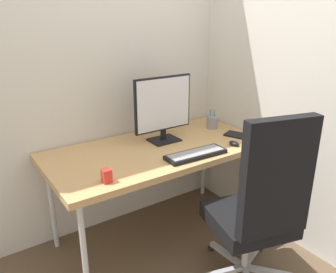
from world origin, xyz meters
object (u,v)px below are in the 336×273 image
at_px(keyboard, 196,154).
at_px(office_chair, 260,206).
at_px(monitor, 163,107).
at_px(pen_holder, 212,122).
at_px(desk_clamp_accessory, 107,176).
at_px(notebook, 240,136).
at_px(mouse, 234,143).

bearing_deg(keyboard, office_chair, -81.80).
bearing_deg(monitor, keyboard, -88.16).
relative_size(office_chair, keyboard, 2.63).
bearing_deg(pen_holder, desk_clamp_accessory, -160.58).
distance_m(notebook, desk_clamp_accessory, 1.18).
relative_size(keyboard, pen_holder, 2.66).
xyz_separation_m(monitor, pen_holder, (0.50, 0.02, -0.21)).
xyz_separation_m(monitor, notebook, (0.54, -0.27, -0.25)).
bearing_deg(notebook, keyboard, 168.68).
distance_m(monitor, desk_clamp_accessory, 0.77).
distance_m(office_chair, mouse, 0.60).
bearing_deg(notebook, monitor, 131.03).
bearing_deg(mouse, keyboard, -179.98).
xyz_separation_m(office_chair, mouse, (0.28, 0.51, 0.17)).
xyz_separation_m(monitor, keyboard, (0.01, -0.37, -0.25)).
relative_size(mouse, desk_clamp_accessory, 1.11).
height_order(monitor, mouse, monitor).
relative_size(office_chair, pen_holder, 7.01).
bearing_deg(monitor, desk_clamp_accessory, -149.02).
height_order(office_chair, pen_holder, office_chair).
bearing_deg(mouse, monitor, 134.52).
distance_m(mouse, pen_holder, 0.42).
bearing_deg(mouse, office_chair, -118.42).
distance_m(office_chair, monitor, 0.98).
bearing_deg(office_chair, monitor, 95.53).
bearing_deg(office_chair, mouse, 61.13).
distance_m(keyboard, notebook, 0.54).
height_order(notebook, desk_clamp_accessory, desk_clamp_accessory).
bearing_deg(pen_holder, notebook, -80.99).
bearing_deg(keyboard, mouse, -0.44).
distance_m(monitor, notebook, 0.65).
relative_size(notebook, desk_clamp_accessory, 3.02).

